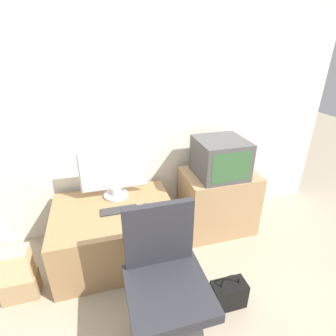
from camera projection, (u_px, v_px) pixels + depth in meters
name	position (u px, v px, depth m)	size (l,w,h in m)	color
ground_plane	(165.00, 329.00, 1.86)	(12.00, 12.00, 0.00)	tan
wall_back	(128.00, 106.00, 2.45)	(4.40, 0.05, 2.60)	silver
desk	(116.00, 232.00, 2.42)	(1.06, 0.82, 0.51)	#937047
side_stand	(218.00, 201.00, 2.76)	(0.73, 0.52, 0.65)	#A37F56
main_monitor	(114.00, 173.00, 2.40)	(0.61, 0.23, 0.48)	silver
keyboard	(119.00, 210.00, 2.28)	(0.32, 0.10, 0.01)	#2D2D2D
mouse	(146.00, 204.00, 2.34)	(0.05, 0.04, 0.03)	#4C4C51
crt_tv	(220.00, 158.00, 2.51)	(0.46, 0.46, 0.36)	#474747
office_chair	(166.00, 284.00, 1.68)	(0.51, 0.51, 0.94)	#333333
cardboard_box_lower	(21.00, 286.00, 2.06)	(0.27, 0.17, 0.20)	#A3845B
cardboard_box_upper	(13.00, 265.00, 1.96)	(0.24, 0.15, 0.25)	#D1B27F
handbag	(228.00, 294.00, 1.99)	(0.26, 0.14, 0.31)	black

